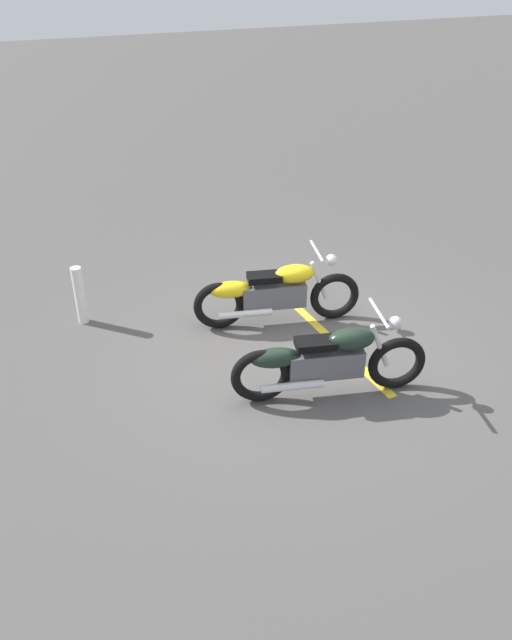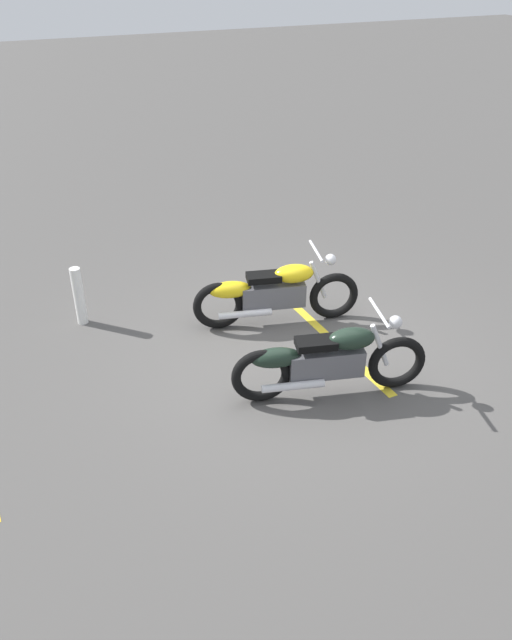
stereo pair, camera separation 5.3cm
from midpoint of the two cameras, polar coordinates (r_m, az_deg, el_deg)
ground_plane at (r=7.91m, az=4.09°, el=-3.18°), size 60.00×60.00×0.00m
motorcycle_bright_foreground at (r=8.31m, az=1.76°, el=2.46°), size 2.20×0.74×1.04m
motorcycle_dark_foreground at (r=7.03m, az=6.48°, el=-3.67°), size 2.19×0.75×1.04m
bollard_post at (r=8.67m, az=-15.42°, el=2.15°), size 0.14×0.14×0.81m
parking_stripe_near at (r=8.44m, az=6.05°, el=-0.84°), size 0.29×3.20×0.01m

